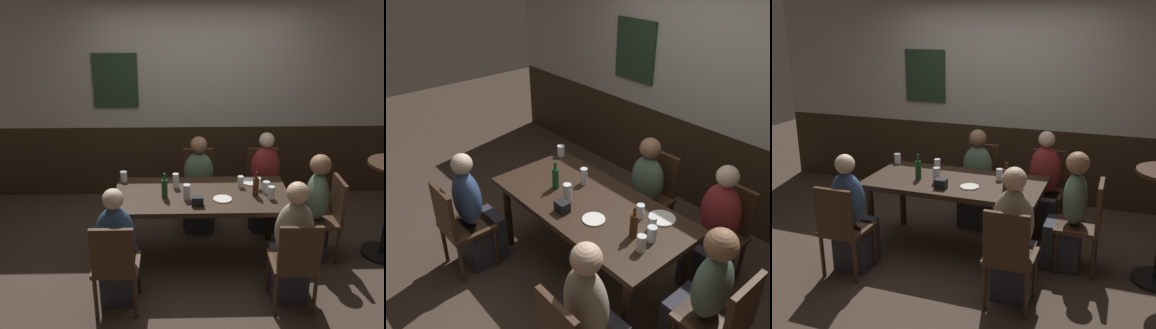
{
  "view_description": "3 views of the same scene",
  "coord_description": "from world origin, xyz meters",
  "views": [
    {
      "loc": [
        -0.2,
        -4.2,
        2.71
      ],
      "look_at": [
        -0.09,
        0.05,
        1.03
      ],
      "focal_mm": 43.34,
      "sensor_mm": 36.0,
      "label": 1
    },
    {
      "loc": [
        2.05,
        -1.89,
        2.64
      ],
      "look_at": [
        -0.17,
        0.02,
        1.02
      ],
      "focal_mm": 37.8,
      "sensor_mm": 36.0,
      "label": 2
    },
    {
      "loc": [
        1.54,
        -4.05,
        2.24
      ],
      "look_at": [
        0.13,
        -0.1,
        0.95
      ],
      "focal_mm": 43.2,
      "sensor_mm": 36.0,
      "label": 3
    }
  ],
  "objects": [
    {
      "name": "person_right_near",
      "position": [
        0.77,
        -0.68,
        0.5
      ],
      "size": [
        0.34,
        0.37,
        1.17
      ],
      "color": "#2D2D38",
      "rests_on": "ground_plane"
    },
    {
      "name": "chair_mid_far",
      "position": [
        0.0,
        0.84,
        0.5
      ],
      "size": [
        0.4,
        0.4,
        0.88
      ],
      "color": "#422B1C",
      "rests_on": "ground_plane"
    },
    {
      "name": "beer_bottle_green",
      "position": [
        -0.37,
        -0.08,
        0.84
      ],
      "size": [
        0.06,
        0.06,
        0.25
      ],
      "color": "#194723",
      "rests_on": "dining_table"
    },
    {
      "name": "plate_white_large",
      "position": [
        0.54,
        0.27,
        0.75
      ],
      "size": [
        0.21,
        0.21,
        0.01
      ],
      "primitive_type": "cylinder",
      "color": "white",
      "rests_on": "dining_table"
    },
    {
      "name": "pint_glass_pale",
      "position": [
        -0.26,
        0.16,
        0.8
      ],
      "size": [
        0.06,
        0.06,
        0.15
      ],
      "color": "silver",
      "rests_on": "dining_table"
    },
    {
      "name": "chair_head_east",
      "position": [
        1.29,
        0.0,
        0.5
      ],
      "size": [
        0.4,
        0.4,
        0.88
      ],
      "color": "#422B1C",
      "rests_on": "ground_plane"
    },
    {
      "name": "chair_right_near",
      "position": [
        0.77,
        -0.84,
        0.5
      ],
      "size": [
        0.4,
        0.4,
        0.88
      ],
      "color": "#422B1C",
      "rests_on": "ground_plane"
    },
    {
      "name": "person_left_near",
      "position": [
        -0.77,
        -0.68,
        0.47
      ],
      "size": [
        0.34,
        0.37,
        1.13
      ],
      "color": "#2D2D38",
      "rests_on": "ground_plane"
    },
    {
      "name": "person_right_far",
      "position": [
        0.77,
        0.68,
        0.48
      ],
      "size": [
        0.34,
        0.37,
        1.14
      ],
      "color": "#2D2D38",
      "rests_on": "ground_plane"
    },
    {
      "name": "person_head_east",
      "position": [
        1.13,
        0.0,
        0.49
      ],
      "size": [
        0.37,
        0.34,
        1.14
      ],
      "color": "#2D2D38",
      "rests_on": "ground_plane"
    },
    {
      "name": "chair_right_far",
      "position": [
        0.77,
        0.84,
        0.5
      ],
      "size": [
        0.4,
        0.4,
        0.88
      ],
      "color": "#422B1C",
      "rests_on": "ground_plane"
    },
    {
      "name": "pint_glass_stout",
      "position": [
        0.58,
        0.1,
        0.79
      ],
      "size": [
        0.07,
        0.07,
        0.12
      ],
      "color": "silver",
      "rests_on": "dining_table"
    },
    {
      "name": "pint_glass_amber",
      "position": [
        0.41,
        0.16,
        0.79
      ],
      "size": [
        0.06,
        0.06,
        0.12
      ],
      "color": "silver",
      "rests_on": "dining_table"
    },
    {
      "name": "condiment_caddy",
      "position": [
        -0.05,
        -0.25,
        0.79
      ],
      "size": [
        0.11,
        0.09,
        0.09
      ],
      "primitive_type": "cube",
      "color": "black",
      "rests_on": "dining_table"
    },
    {
      "name": "tumbler_water",
      "position": [
        -0.81,
        0.34,
        0.79
      ],
      "size": [
        0.07,
        0.07,
        0.11
      ],
      "color": "silver",
      "rests_on": "dining_table"
    },
    {
      "name": "person_mid_far",
      "position": [
        -0.0,
        0.68,
        0.46
      ],
      "size": [
        0.34,
        0.37,
        1.1
      ],
      "color": "#2D2D38",
      "rests_on": "ground_plane"
    },
    {
      "name": "ground_plane",
      "position": [
        0.0,
        0.0,
        0.0
      ],
      "size": [
        12.0,
        12.0,
        0.0
      ],
      "primitive_type": "plane",
      "color": "#423328"
    },
    {
      "name": "beer_glass_tall",
      "position": [
        0.68,
        -0.13,
        0.79
      ],
      "size": [
        0.07,
        0.07,
        0.13
      ],
      "color": "silver",
      "rests_on": "dining_table"
    },
    {
      "name": "plate_white_small",
      "position": [
        0.2,
        -0.14,
        0.75
      ],
      "size": [
        0.18,
        0.18,
        0.01
      ],
      "primitive_type": "cylinder",
      "color": "white",
      "rests_on": "dining_table"
    },
    {
      "name": "beer_bottle_brown",
      "position": [
        0.53,
        -0.06,
        0.84
      ],
      "size": [
        0.06,
        0.06,
        0.26
      ],
      "color": "#42230F",
      "rests_on": "dining_table"
    },
    {
      "name": "chair_left_near",
      "position": [
        -0.77,
        -0.84,
        0.5
      ],
      "size": [
        0.4,
        0.4,
        0.88
      ],
      "color": "#422B1C",
      "rests_on": "ground_plane"
    },
    {
      "name": "dining_table",
      "position": [
        0.0,
        0.0,
        0.66
      ],
      "size": [
        1.75,
        0.86,
        0.74
      ],
      "color": "black",
      "rests_on": "ground_plane"
    },
    {
      "name": "wall_back",
      "position": [
        -0.01,
        1.65,
        1.3
      ],
      "size": [
        6.4,
        0.13,
        2.6
      ],
      "color": "#332316",
      "rests_on": "ground_plane"
    },
    {
      "name": "beer_glass_half",
      "position": [
        0.65,
        0.01,
        0.79
      ],
      "size": [
        0.07,
        0.07,
        0.12
      ],
      "color": "silver",
      "rests_on": "dining_table"
    },
    {
      "name": "tumbler_short",
      "position": [
        -0.15,
        -0.12,
        0.81
      ],
      "size": [
        0.07,
        0.07,
        0.15
      ],
      "color": "silver",
      "rests_on": "dining_table"
    }
  ]
}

